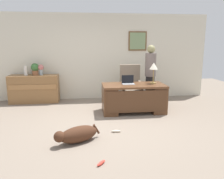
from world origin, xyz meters
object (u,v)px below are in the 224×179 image
at_px(dog_lying, 77,134).
at_px(vase_with_flowers, 41,69).
at_px(dog_toy_bone, 116,131).
at_px(vase_empty, 26,71).
at_px(armchair, 131,87).
at_px(credenza, 34,89).
at_px(potted_plant, 35,69).
at_px(dog_toy_ball, 87,133).
at_px(person_standing, 150,74).
at_px(desk_lamp, 154,67).
at_px(dog_toy_plush, 101,163).
at_px(laptop, 128,82).
at_px(desk, 134,97).

height_order(dog_lying, vase_with_flowers, vase_with_flowers).
bearing_deg(dog_toy_bone, vase_empty, 131.65).
relative_size(armchair, vase_empty, 4.08).
distance_m(credenza, vase_with_flowers, 0.65).
distance_m(potted_plant, dog_toy_ball, 3.27).
relative_size(person_standing, desk_lamp, 3.12).
relative_size(desk_lamp, potted_plant, 1.54).
distance_m(dog_lying, dog_toy_plush, 0.92).
bearing_deg(person_standing, laptop, -139.95).
relative_size(dog_lying, desk_lamp, 1.51).
bearing_deg(desk, potted_plant, 153.92).
bearing_deg(potted_plant, dog_toy_ball, -61.31).
xyz_separation_m(laptop, dog_toy_ball, (-1.11, -1.50, -0.75)).
relative_size(laptop, dog_toy_ball, 4.04).
bearing_deg(credenza, vase_empty, 179.66).
distance_m(vase_with_flowers, dog_toy_bone, 3.44).
height_order(vase_with_flowers, dog_toy_plush, vase_with_flowers).
bearing_deg(vase_empty, potted_plant, 0.00).
bearing_deg(dog_toy_plush, armchair, 71.56).
xyz_separation_m(credenza, potted_plant, (0.06, 0.00, 0.62)).
relative_size(person_standing, potted_plant, 4.82).
distance_m(desk, person_standing, 1.13).
distance_m(armchair, dog_toy_ball, 2.68).
bearing_deg(vase_with_flowers, dog_toy_plush, -68.29).
bearing_deg(vase_with_flowers, armchair, -9.76).
bearing_deg(dog_toy_ball, potted_plant, 118.69).
bearing_deg(armchair, dog_toy_ball, -120.52).
relative_size(desk_lamp, dog_toy_bone, 2.80).
relative_size(dog_lying, laptop, 2.62).
bearing_deg(dog_toy_bone, dog_lying, -154.24).
distance_m(vase_empty, dog_toy_ball, 3.39).
bearing_deg(dog_lying, laptop, 54.57).
distance_m(person_standing, dog_toy_bone, 2.62).
xyz_separation_m(desk, dog_toy_plush, (-1.04, -2.52, -0.37)).
bearing_deg(dog_toy_bone, vase_with_flowers, 125.89).
height_order(vase_empty, dog_toy_bone, vase_empty).
xyz_separation_m(armchair, person_standing, (0.56, -0.11, 0.39)).
distance_m(person_standing, dog_toy_ball, 3.01).
relative_size(person_standing, dog_toy_ball, 21.91).
xyz_separation_m(armchair, potted_plant, (-2.84, 0.46, 0.53)).
distance_m(person_standing, desk_lamp, 0.72).
relative_size(person_standing, vase_with_flowers, 5.41).
height_order(armchair, dog_lying, armchair).
height_order(desk, dog_toy_ball, desk).
xyz_separation_m(desk_lamp, potted_plant, (-3.29, 1.22, -0.13)).
distance_m(desk, dog_toy_bone, 1.52).
xyz_separation_m(potted_plant, dog_toy_ball, (1.50, -2.74, -1.00)).
relative_size(desk, desk_lamp, 2.92).
bearing_deg(vase_empty, desk, -23.98).
distance_m(armchair, dog_toy_bone, 2.38).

